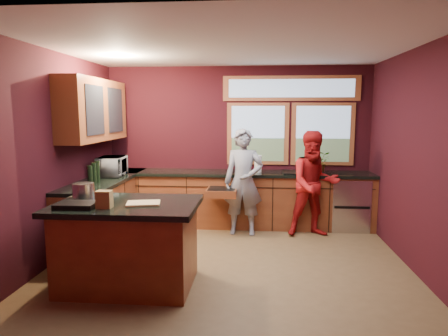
# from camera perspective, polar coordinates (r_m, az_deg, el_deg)

# --- Properties ---
(floor) EXTENTS (4.50, 4.50, 0.00)m
(floor) POSITION_cam_1_polar(r_m,az_deg,el_deg) (5.29, 0.76, -13.32)
(floor) COLOR brown
(floor) RESTS_ON ground
(room_shell) EXTENTS (4.52, 4.02, 2.71)m
(room_shell) POSITION_cam_1_polar(r_m,az_deg,el_deg) (5.33, -5.42, 6.62)
(room_shell) COLOR black
(room_shell) RESTS_ON ground
(back_counter) EXTENTS (4.50, 0.64, 0.93)m
(back_counter) POSITION_cam_1_polar(r_m,az_deg,el_deg) (6.78, 3.46, -4.45)
(back_counter) COLOR #582714
(back_counter) RESTS_ON floor
(left_counter) EXTENTS (0.64, 2.30, 0.93)m
(left_counter) POSITION_cam_1_polar(r_m,az_deg,el_deg) (6.38, -16.51, -5.55)
(left_counter) COLOR #582714
(left_counter) RESTS_ON floor
(island) EXTENTS (1.55, 1.05, 0.95)m
(island) POSITION_cam_1_polar(r_m,az_deg,el_deg) (4.61, -13.53, -10.51)
(island) COLOR #582714
(island) RESTS_ON floor
(person_grey) EXTENTS (0.63, 0.43, 1.67)m
(person_grey) POSITION_cam_1_polar(r_m,az_deg,el_deg) (6.27, 2.80, -1.99)
(person_grey) COLOR slate
(person_grey) RESTS_ON floor
(person_red) EXTENTS (0.89, 0.74, 1.64)m
(person_red) POSITION_cam_1_polar(r_m,az_deg,el_deg) (6.32, 12.75, -2.26)
(person_red) COLOR maroon
(person_red) RESTS_ON floor
(microwave) EXTENTS (0.41, 0.57, 0.30)m
(microwave) POSITION_cam_1_polar(r_m,az_deg,el_deg) (6.48, -15.70, 0.23)
(microwave) COLOR #999999
(microwave) RESTS_ON left_counter
(potted_plant) EXTENTS (0.31, 0.27, 0.35)m
(potted_plant) POSITION_cam_1_polar(r_m,az_deg,el_deg) (6.80, 13.58, 0.85)
(potted_plant) COLOR #999999
(potted_plant) RESTS_ON back_counter
(paper_towel) EXTENTS (0.12, 0.12, 0.28)m
(paper_towel) POSITION_cam_1_polar(r_m,az_deg,el_deg) (6.67, 4.88, 0.62)
(paper_towel) COLOR white
(paper_towel) RESTS_ON back_counter
(cutting_board) EXTENTS (0.39, 0.32, 0.02)m
(cutting_board) POSITION_cam_1_polar(r_m,az_deg,el_deg) (4.38, -11.44, -4.95)
(cutting_board) COLOR tan
(cutting_board) RESTS_ON island
(stock_pot) EXTENTS (0.24, 0.24, 0.18)m
(stock_pot) POSITION_cam_1_polar(r_m,az_deg,el_deg) (4.80, -19.44, -3.13)
(stock_pot) COLOR #AAAAAF
(stock_pot) RESTS_ON island
(paper_bag) EXTENTS (0.15, 0.12, 0.18)m
(paper_bag) POSITION_cam_1_polar(r_m,az_deg,el_deg) (4.29, -16.73, -4.31)
(paper_bag) COLOR brown
(paper_bag) RESTS_ON island
(black_tray) EXTENTS (0.41, 0.29, 0.05)m
(black_tray) POSITION_cam_1_polar(r_m,az_deg,el_deg) (4.42, -20.33, -4.98)
(black_tray) COLOR black
(black_tray) RESTS_ON island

